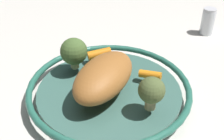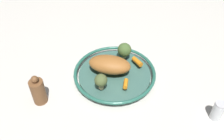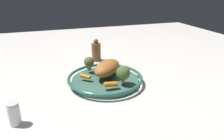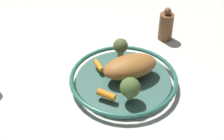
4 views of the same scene
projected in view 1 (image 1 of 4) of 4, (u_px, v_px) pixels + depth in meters
name	position (u px, v px, depth m)	size (l,w,h in m)	color
ground_plane	(109.00, 97.00, 0.60)	(2.52, 2.52, 0.00)	beige
serving_bowl	(109.00, 90.00, 0.59)	(0.33, 0.33, 0.03)	#3D665B
roast_chicken_piece	(104.00, 76.00, 0.55)	(0.17, 0.09, 0.06)	#9F612B
baby_carrot_center	(99.00, 54.00, 0.66)	(0.02, 0.02, 0.05)	orange
baby_carrot_left	(150.00, 75.00, 0.59)	(0.02, 0.02, 0.05)	orange
broccoli_floret_edge	(74.00, 52.00, 0.61)	(0.06, 0.06, 0.07)	tan
broccoli_floret_mid	(152.00, 91.00, 0.50)	(0.05, 0.05, 0.06)	tan
salt_shaker	(208.00, 21.00, 0.82)	(0.04, 0.04, 0.08)	silver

